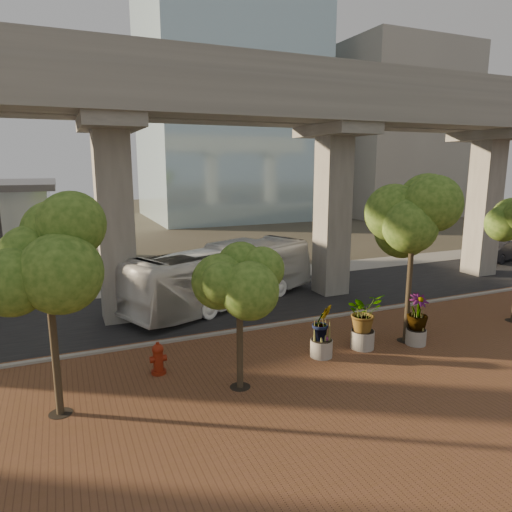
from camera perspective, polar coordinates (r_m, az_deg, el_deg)
name	(u,v)px	position (r m, az deg, el deg)	size (l,w,h in m)	color
ground	(249,316)	(23.12, -0.86, -7.47)	(160.00, 160.00, 0.00)	#393529
brick_plaza	(337,385)	(16.57, 10.15, -15.54)	(70.00, 13.00, 0.06)	brown
asphalt_road	(235,304)	(24.88, -2.62, -6.05)	(90.00, 8.00, 0.04)	black
curb_strip	(266,327)	(21.36, 1.21, -8.87)	(70.00, 0.25, 0.16)	gray
far_sidewalk	(205,281)	(29.90, -6.35, -3.08)	(90.00, 3.00, 0.06)	gray
transit_viaduct	(234,168)	(23.73, -2.79, 10.93)	(72.00, 5.60, 12.40)	gray
midrise_block	(393,133)	(72.98, 16.76, 14.52)	(18.00, 16.00, 24.00)	gray
transit_bus	(226,276)	(24.49, -3.83, -2.46)	(2.73, 11.63, 3.24)	white
parked_car	(501,250)	(40.52, 28.28, 0.62)	(1.77, 5.12, 1.68)	black
fire_hydrant	(158,358)	(17.15, -12.13, -12.42)	(0.60, 0.54, 1.19)	maroon
planter_front	(364,315)	(19.15, 13.31, -7.18)	(2.13, 2.13, 2.34)	#9E978F
planter_right	(418,314)	(20.20, 19.54, -6.87)	(2.04, 2.04, 2.18)	gray
planter_left	(322,325)	(18.08, 8.25, -8.52)	(1.95, 1.95, 2.14)	#9B978C
street_tree_far_west	(46,256)	(14.18, -24.77, 0.01)	(3.76, 3.76, 6.62)	#473B28
street_tree_near_west	(239,272)	(14.71, -2.10, -2.02)	(3.04, 3.04, 5.42)	#473B28
street_tree_near_east	(414,219)	(19.62, 19.09, 4.37)	(3.94, 3.94, 7.05)	#473B28
streetlamp_east	(321,200)	(30.62, 8.15, 6.99)	(0.44, 1.29, 8.87)	#2C2B30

